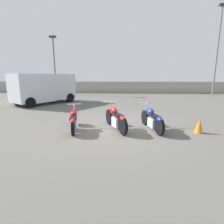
{
  "coord_description": "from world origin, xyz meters",
  "views": [
    {
      "loc": [
        0.42,
        -6.81,
        2.08
      ],
      "look_at": [
        0.0,
        0.08,
        0.65
      ],
      "focal_mm": 28.0,
      "sensor_mm": 36.0,
      "label": 1
    }
  ],
  "objects_px": {
    "light_pole_left": "(218,45)",
    "light_pole_right": "(54,60)",
    "motorcycle_slot_1": "(116,118)",
    "parked_van": "(44,87)",
    "motorcycle_slot_2": "(152,119)",
    "motorcycle_slot_0": "(74,120)",
    "traffic_cone_near": "(199,126)"
  },
  "relations": [
    {
      "from": "light_pole_left",
      "to": "light_pole_right",
      "type": "distance_m",
      "value": 17.44
    },
    {
      "from": "motorcycle_slot_1",
      "to": "parked_van",
      "type": "distance_m",
      "value": 8.47
    },
    {
      "from": "motorcycle_slot_2",
      "to": "parked_van",
      "type": "xyz_separation_m",
      "value": [
        -7.08,
        6.23,
        0.8
      ]
    },
    {
      "from": "motorcycle_slot_2",
      "to": "motorcycle_slot_1",
      "type": "bearing_deg",
      "value": 166.93
    },
    {
      "from": "motorcycle_slot_0",
      "to": "traffic_cone_near",
      "type": "height_order",
      "value": "motorcycle_slot_0"
    },
    {
      "from": "motorcycle_slot_0",
      "to": "motorcycle_slot_2",
      "type": "xyz_separation_m",
      "value": [
        3.05,
        0.23,
        0.03
      ]
    },
    {
      "from": "motorcycle_slot_1",
      "to": "motorcycle_slot_2",
      "type": "xyz_separation_m",
      "value": [
        1.42,
        0.03,
        -0.01
      ]
    },
    {
      "from": "traffic_cone_near",
      "to": "motorcycle_slot_1",
      "type": "bearing_deg",
      "value": 175.09
    },
    {
      "from": "motorcycle_slot_1",
      "to": "motorcycle_slot_2",
      "type": "height_order",
      "value": "motorcycle_slot_1"
    },
    {
      "from": "light_pole_left",
      "to": "parked_van",
      "type": "height_order",
      "value": "light_pole_left"
    },
    {
      "from": "motorcycle_slot_1",
      "to": "traffic_cone_near",
      "type": "relative_size",
      "value": 3.79
    },
    {
      "from": "parked_van",
      "to": "motorcycle_slot_0",
      "type": "bearing_deg",
      "value": -24.08
    },
    {
      "from": "light_pole_right",
      "to": "motorcycle_slot_0",
      "type": "distance_m",
      "value": 14.74
    },
    {
      "from": "light_pole_right",
      "to": "motorcycle_slot_1",
      "type": "relative_size",
      "value": 3.13
    },
    {
      "from": "motorcycle_slot_2",
      "to": "traffic_cone_near",
      "type": "xyz_separation_m",
      "value": [
        1.68,
        -0.3,
        -0.16
      ]
    },
    {
      "from": "motorcycle_slot_2",
      "to": "parked_van",
      "type": "relative_size",
      "value": 0.42
    },
    {
      "from": "motorcycle_slot_2",
      "to": "traffic_cone_near",
      "type": "height_order",
      "value": "motorcycle_slot_2"
    },
    {
      "from": "motorcycle_slot_0",
      "to": "parked_van",
      "type": "xyz_separation_m",
      "value": [
        -4.03,
        6.46,
        0.83
      ]
    },
    {
      "from": "light_pole_left",
      "to": "motorcycle_slot_1",
      "type": "height_order",
      "value": "light_pole_left"
    },
    {
      "from": "light_pole_left",
      "to": "motorcycle_slot_0",
      "type": "relative_size",
      "value": 4.75
    },
    {
      "from": "light_pole_left",
      "to": "parked_van",
      "type": "distance_m",
      "value": 17.53
    },
    {
      "from": "motorcycle_slot_1",
      "to": "traffic_cone_near",
      "type": "distance_m",
      "value": 3.12
    },
    {
      "from": "motorcycle_slot_1",
      "to": "traffic_cone_near",
      "type": "bearing_deg",
      "value": -28.41
    },
    {
      "from": "motorcycle_slot_0",
      "to": "parked_van",
      "type": "height_order",
      "value": "parked_van"
    },
    {
      "from": "motorcycle_slot_2",
      "to": "traffic_cone_near",
      "type": "bearing_deg",
      "value": -24.28
    },
    {
      "from": "motorcycle_slot_0",
      "to": "motorcycle_slot_1",
      "type": "xyz_separation_m",
      "value": [
        1.63,
        0.2,
        0.04
      ]
    },
    {
      "from": "motorcycle_slot_0",
      "to": "motorcycle_slot_1",
      "type": "relative_size",
      "value": 0.95
    },
    {
      "from": "motorcycle_slot_1",
      "to": "light_pole_right",
      "type": "bearing_deg",
      "value": 96.11
    },
    {
      "from": "traffic_cone_near",
      "to": "parked_van",
      "type": "bearing_deg",
      "value": 143.32
    },
    {
      "from": "motorcycle_slot_0",
      "to": "motorcycle_slot_2",
      "type": "relative_size",
      "value": 0.96
    },
    {
      "from": "light_pole_right",
      "to": "motorcycle_slot_2",
      "type": "xyz_separation_m",
      "value": [
        8.77,
        -12.91,
        -3.38
      ]
    },
    {
      "from": "motorcycle_slot_2",
      "to": "traffic_cone_near",
      "type": "distance_m",
      "value": 1.71
    }
  ]
}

